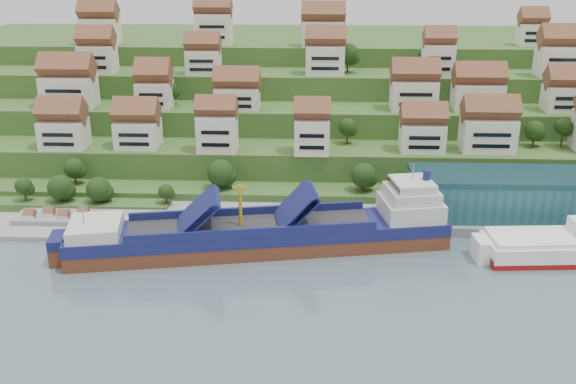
{
  "coord_description": "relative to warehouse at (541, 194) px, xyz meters",
  "views": [
    {
      "loc": [
        -0.68,
        -123.62,
        60.03
      ],
      "look_at": [
        -6.52,
        14.0,
        8.0
      ],
      "focal_mm": 40.0,
      "sensor_mm": 36.0,
      "label": 1
    }
  ],
  "objects": [
    {
      "name": "warehouse",
      "position": [
        0.0,
        0.0,
        0.0
      ],
      "size": [
        60.0,
        15.0,
        10.0
      ],
      "primitive_type": "cube",
      "color": "#245A62",
      "rests_on": "quay"
    },
    {
      "name": "beach_huts",
      "position": [
        -112.0,
        -6.25,
        -5.1
      ],
      "size": [
        14.4,
        3.7,
        2.2
      ],
      "color": "white",
      "rests_on": "pebble_beach"
    },
    {
      "name": "hillside",
      "position": [
        -52.0,
        86.55,
        3.46
      ],
      "size": [
        260.0,
        128.0,
        31.0
      ],
      "color": "#2D4C1E",
      "rests_on": "ground"
    },
    {
      "name": "hillside_trees",
      "position": [
        -63.82,
        25.5,
        8.54
      ],
      "size": [
        140.08,
        62.38,
        30.83
      ],
      "color": "#1F3C14",
      "rests_on": "ground"
    },
    {
      "name": "quay",
      "position": [
        -32.0,
        -2.0,
        -6.1
      ],
      "size": [
        180.0,
        14.0,
        2.2
      ],
      "primitive_type": "cube",
      "color": "gray",
      "rests_on": "ground"
    },
    {
      "name": "ground",
      "position": [
        -52.0,
        -17.0,
        -7.2
      ],
      "size": [
        300.0,
        300.0,
        0.0
      ],
      "primitive_type": "plane",
      "color": "slate",
      "rests_on": "ground"
    },
    {
      "name": "flagpole",
      "position": [
        -33.89,
        -7.0,
        -0.32
      ],
      "size": [
        1.28,
        0.16,
        8.0
      ],
      "color": "gray",
      "rests_on": "quay"
    },
    {
      "name": "cargo_ship",
      "position": [
        -61.61,
        -16.25,
        -3.84
      ],
      "size": [
        80.9,
        26.61,
        17.76
      ],
      "rotation": [
        0.0,
        0.0,
        0.18
      ],
      "color": "#5E2E1C",
      "rests_on": "ground"
    },
    {
      "name": "hillside_village",
      "position": [
        -53.7,
        41.67,
        16.51
      ],
      "size": [
        156.04,
        64.43,
        29.8
      ],
      "color": "silver",
      "rests_on": "ground"
    },
    {
      "name": "pebble_beach",
      "position": [
        -110.0,
        -5.0,
        -6.7
      ],
      "size": [
        45.0,
        20.0,
        1.0
      ],
      "primitive_type": "cube",
      "color": "gray",
      "rests_on": "ground"
    },
    {
      "name": "second_ship",
      "position": [
        -1.63,
        -18.34,
        -4.63
      ],
      "size": [
        30.07,
        13.05,
        8.5
      ],
      "rotation": [
        0.0,
        0.0,
        0.08
      ],
      "color": "maroon",
      "rests_on": "ground"
    }
  ]
}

